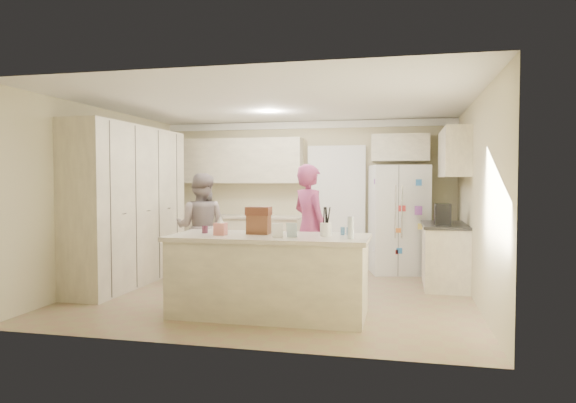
% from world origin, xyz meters
% --- Properties ---
extents(floor, '(5.20, 4.60, 0.02)m').
position_xyz_m(floor, '(0.00, 0.00, -0.01)').
color(floor, '#8B6C51').
rests_on(floor, ground).
extents(ceiling, '(5.20, 4.60, 0.02)m').
position_xyz_m(ceiling, '(0.00, 0.00, 2.61)').
color(ceiling, white).
rests_on(ceiling, wall_back).
extents(wall_back, '(5.20, 0.02, 2.60)m').
position_xyz_m(wall_back, '(0.00, 2.31, 1.30)').
color(wall_back, beige).
rests_on(wall_back, ground).
extents(wall_front, '(5.20, 0.02, 2.60)m').
position_xyz_m(wall_front, '(0.00, -2.31, 1.30)').
color(wall_front, beige).
rests_on(wall_front, ground).
extents(wall_left, '(0.02, 4.60, 2.60)m').
position_xyz_m(wall_left, '(-2.61, 0.00, 1.30)').
color(wall_left, beige).
rests_on(wall_left, ground).
extents(wall_right, '(0.02, 4.60, 2.60)m').
position_xyz_m(wall_right, '(2.61, 0.00, 1.30)').
color(wall_right, beige).
rests_on(wall_right, ground).
extents(crown_back, '(5.20, 0.08, 0.12)m').
position_xyz_m(crown_back, '(0.00, 2.26, 2.53)').
color(crown_back, white).
rests_on(crown_back, wall_back).
extents(pantry_bank, '(0.60, 2.60, 2.35)m').
position_xyz_m(pantry_bank, '(-2.30, 0.20, 1.18)').
color(pantry_bank, '#F1E5BF').
rests_on(pantry_bank, floor).
extents(back_base_cab, '(2.20, 0.60, 0.88)m').
position_xyz_m(back_base_cab, '(-1.15, 2.00, 0.44)').
color(back_base_cab, '#F1E5BF').
rests_on(back_base_cab, floor).
extents(back_countertop, '(2.24, 0.63, 0.04)m').
position_xyz_m(back_countertop, '(-1.15, 1.99, 0.90)').
color(back_countertop, '#BFB39C').
rests_on(back_countertop, back_base_cab).
extents(back_upper_cab, '(2.20, 0.35, 0.80)m').
position_xyz_m(back_upper_cab, '(-1.15, 2.12, 1.90)').
color(back_upper_cab, '#F1E5BF').
rests_on(back_upper_cab, wall_back).
extents(doorway_opening, '(0.90, 0.06, 2.10)m').
position_xyz_m(doorway_opening, '(0.55, 2.28, 1.05)').
color(doorway_opening, black).
rests_on(doorway_opening, floor).
extents(doorway_casing, '(1.02, 0.03, 2.22)m').
position_xyz_m(doorway_casing, '(0.55, 2.24, 1.05)').
color(doorway_casing, white).
rests_on(doorway_casing, floor).
extents(wall_frame_upper, '(0.15, 0.02, 0.20)m').
position_xyz_m(wall_frame_upper, '(0.02, 2.27, 1.55)').
color(wall_frame_upper, brown).
rests_on(wall_frame_upper, wall_back).
extents(wall_frame_lower, '(0.15, 0.02, 0.20)m').
position_xyz_m(wall_frame_lower, '(0.02, 2.27, 1.28)').
color(wall_frame_lower, brown).
rests_on(wall_frame_lower, wall_back).
extents(refrigerator, '(1.03, 0.88, 1.80)m').
position_xyz_m(refrigerator, '(1.63, 1.97, 0.90)').
color(refrigerator, white).
rests_on(refrigerator, floor).
extents(fridge_seam, '(0.02, 0.02, 1.78)m').
position_xyz_m(fridge_seam, '(1.63, 1.61, 0.90)').
color(fridge_seam, gray).
rests_on(fridge_seam, refrigerator).
extents(fridge_dispenser, '(0.22, 0.03, 0.35)m').
position_xyz_m(fridge_dispenser, '(1.41, 1.60, 1.15)').
color(fridge_dispenser, black).
rests_on(fridge_dispenser, refrigerator).
extents(fridge_handle_l, '(0.02, 0.02, 0.85)m').
position_xyz_m(fridge_handle_l, '(1.58, 1.60, 1.05)').
color(fridge_handle_l, silver).
rests_on(fridge_handle_l, refrigerator).
extents(fridge_handle_r, '(0.02, 0.02, 0.85)m').
position_xyz_m(fridge_handle_r, '(1.68, 1.60, 1.05)').
color(fridge_handle_r, silver).
rests_on(fridge_handle_r, refrigerator).
extents(over_fridge_cab, '(0.95, 0.35, 0.45)m').
position_xyz_m(over_fridge_cab, '(1.65, 2.12, 2.10)').
color(over_fridge_cab, '#F1E5BF').
rests_on(over_fridge_cab, wall_back).
extents(right_base_cab, '(0.60, 1.20, 0.88)m').
position_xyz_m(right_base_cab, '(2.30, 1.00, 0.44)').
color(right_base_cab, '#F1E5BF').
rests_on(right_base_cab, floor).
extents(right_countertop, '(0.63, 1.24, 0.04)m').
position_xyz_m(right_countertop, '(2.29, 1.00, 0.90)').
color(right_countertop, '#2D2B28').
rests_on(right_countertop, right_base_cab).
extents(right_upper_cab, '(0.35, 1.50, 0.70)m').
position_xyz_m(right_upper_cab, '(2.43, 1.20, 1.95)').
color(right_upper_cab, '#F1E5BF').
rests_on(right_upper_cab, wall_right).
extents(coffee_maker, '(0.22, 0.28, 0.30)m').
position_xyz_m(coffee_maker, '(2.25, 0.80, 1.07)').
color(coffee_maker, black).
rests_on(coffee_maker, right_countertop).
extents(island_base, '(2.20, 0.90, 0.88)m').
position_xyz_m(island_base, '(0.20, -1.10, 0.44)').
color(island_base, '#F1E5BF').
rests_on(island_base, floor).
extents(island_top, '(2.28, 0.96, 0.05)m').
position_xyz_m(island_top, '(0.20, -1.10, 0.90)').
color(island_top, '#BFB39C').
rests_on(island_top, island_base).
extents(utensil_crock, '(0.13, 0.13, 0.15)m').
position_xyz_m(utensil_crock, '(0.85, -1.05, 1.00)').
color(utensil_crock, white).
rests_on(utensil_crock, island_top).
extents(tissue_box, '(0.13, 0.13, 0.14)m').
position_xyz_m(tissue_box, '(-0.35, -1.20, 1.00)').
color(tissue_box, '#E48178').
rests_on(tissue_box, island_top).
extents(tissue_plume, '(0.08, 0.08, 0.08)m').
position_xyz_m(tissue_plume, '(-0.35, -1.20, 1.10)').
color(tissue_plume, white).
rests_on(tissue_plume, tissue_box).
extents(dollhouse_body, '(0.26, 0.18, 0.22)m').
position_xyz_m(dollhouse_body, '(0.05, -1.00, 1.04)').
color(dollhouse_body, brown).
rests_on(dollhouse_body, island_top).
extents(dollhouse_roof, '(0.28, 0.20, 0.10)m').
position_xyz_m(dollhouse_roof, '(0.05, -1.00, 1.20)').
color(dollhouse_roof, '#592D1E').
rests_on(dollhouse_roof, dollhouse_body).
extents(jam_jar, '(0.07, 0.07, 0.09)m').
position_xyz_m(jam_jar, '(-0.60, -1.05, 0.97)').
color(jam_jar, '#59263F').
rests_on(jam_jar, island_top).
extents(greeting_card_a, '(0.12, 0.06, 0.16)m').
position_xyz_m(greeting_card_a, '(0.35, -1.30, 1.01)').
color(greeting_card_a, white).
rests_on(greeting_card_a, island_top).
extents(greeting_card_b, '(0.12, 0.05, 0.16)m').
position_xyz_m(greeting_card_b, '(0.50, -1.25, 1.01)').
color(greeting_card_b, silver).
rests_on(greeting_card_b, island_top).
extents(water_bottle, '(0.07, 0.07, 0.24)m').
position_xyz_m(water_bottle, '(1.15, -1.25, 1.04)').
color(water_bottle, silver).
rests_on(water_bottle, island_top).
extents(shaker_salt, '(0.05, 0.05, 0.09)m').
position_xyz_m(shaker_salt, '(1.02, -0.88, 0.97)').
color(shaker_salt, '#3A6592').
rests_on(shaker_salt, island_top).
extents(shaker_pepper, '(0.05, 0.05, 0.09)m').
position_xyz_m(shaker_pepper, '(1.09, -0.88, 0.97)').
color(shaker_pepper, '#3A6592').
rests_on(shaker_pepper, island_top).
extents(teen_boy, '(0.85, 0.69, 1.66)m').
position_xyz_m(teen_boy, '(-1.32, 0.57, 0.83)').
color(teen_boy, gray).
rests_on(teen_boy, floor).
extents(teen_girl, '(0.76, 0.76, 1.78)m').
position_xyz_m(teen_girl, '(0.40, 0.41, 0.89)').
color(teen_girl, '#B14657').
rests_on(teen_girl, floor).
extents(fridge_magnets, '(0.76, 0.02, 1.44)m').
position_xyz_m(fridge_magnets, '(1.63, 1.61, 0.90)').
color(fridge_magnets, tan).
rests_on(fridge_magnets, refrigerator).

